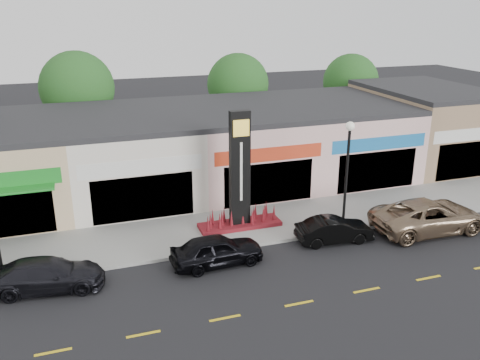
{
  "coord_description": "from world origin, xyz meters",
  "views": [
    {
      "loc": [
        -4.57,
        -18.29,
        11.07
      ],
      "look_at": [
        2.95,
        4.0,
        2.74
      ],
      "focal_mm": 38.0,
      "sensor_mm": 36.0,
      "label": 1
    }
  ],
  "objects_px": {
    "car_dark_sedan": "(47,275)",
    "car_black_conv": "(334,230)",
    "car_black_sedan": "(217,250)",
    "car_gold_suv": "(429,216)",
    "pylon_sign": "(240,187)",
    "lamp_east_near": "(347,164)"
  },
  "relations": [
    {
      "from": "lamp_east_near",
      "to": "car_gold_suv",
      "type": "distance_m",
      "value": 5.02
    },
    {
      "from": "car_black_sedan",
      "to": "car_black_conv",
      "type": "relative_size",
      "value": 1.1
    },
    {
      "from": "car_black_sedan",
      "to": "car_gold_suv",
      "type": "height_order",
      "value": "car_gold_suv"
    },
    {
      "from": "car_black_conv",
      "to": "car_gold_suv",
      "type": "xyz_separation_m",
      "value": [
        5.09,
        -0.42,
        0.2
      ]
    },
    {
      "from": "lamp_east_near",
      "to": "car_black_conv",
      "type": "relative_size",
      "value": 1.47
    },
    {
      "from": "car_black_sedan",
      "to": "car_gold_suv",
      "type": "xyz_separation_m",
      "value": [
        11.1,
        -0.05,
        0.12
      ]
    },
    {
      "from": "lamp_east_near",
      "to": "car_black_sedan",
      "type": "height_order",
      "value": "lamp_east_near"
    },
    {
      "from": "lamp_east_near",
      "to": "car_black_sedan",
      "type": "xyz_separation_m",
      "value": [
        -7.14,
        -1.5,
        -2.78
      ]
    },
    {
      "from": "car_black_conv",
      "to": "car_gold_suv",
      "type": "bearing_deg",
      "value": -89.08
    },
    {
      "from": "car_black_sedan",
      "to": "car_black_conv",
      "type": "height_order",
      "value": "car_black_sedan"
    },
    {
      "from": "car_dark_sedan",
      "to": "car_black_sedan",
      "type": "bearing_deg",
      "value": -83.83
    },
    {
      "from": "car_dark_sedan",
      "to": "lamp_east_near",
      "type": "bearing_deg",
      "value": -76.92
    },
    {
      "from": "pylon_sign",
      "to": "car_dark_sedan",
      "type": "bearing_deg",
      "value": -162.05
    },
    {
      "from": "car_gold_suv",
      "to": "car_dark_sedan",
      "type": "bearing_deg",
      "value": 90.42
    },
    {
      "from": "pylon_sign",
      "to": "car_gold_suv",
      "type": "distance_m",
      "value": 9.65
    },
    {
      "from": "lamp_east_near",
      "to": "car_dark_sedan",
      "type": "xyz_separation_m",
      "value": [
        -14.2,
        -1.28,
        -2.82
      ]
    },
    {
      "from": "pylon_sign",
      "to": "car_black_conv",
      "type": "xyz_separation_m",
      "value": [
        3.87,
        -2.83,
        -1.66
      ]
    },
    {
      "from": "car_black_sedan",
      "to": "car_gold_suv",
      "type": "relative_size",
      "value": 0.7
    },
    {
      "from": "car_dark_sedan",
      "to": "car_black_conv",
      "type": "xyz_separation_m",
      "value": [
        13.07,
        0.15,
        -0.04
      ]
    },
    {
      "from": "car_dark_sedan",
      "to": "car_black_conv",
      "type": "distance_m",
      "value": 13.07
    },
    {
      "from": "car_black_sedan",
      "to": "lamp_east_near",
      "type": "bearing_deg",
      "value": -81.34
    },
    {
      "from": "lamp_east_near",
      "to": "pylon_sign",
      "type": "xyz_separation_m",
      "value": [
        -5.0,
        1.7,
        -1.2
      ]
    }
  ]
}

